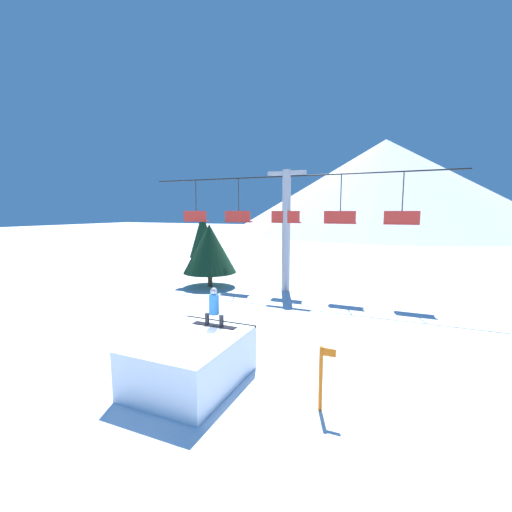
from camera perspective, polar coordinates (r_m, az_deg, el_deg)
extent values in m
plane|color=white|center=(10.77, -10.08, -20.40)|extent=(220.00, 220.00, 0.00)
cone|color=silver|center=(90.67, 20.56, 10.85)|extent=(74.40, 74.40, 22.08)
cube|color=white|center=(10.56, -10.74, -16.75)|extent=(2.64, 3.41, 1.40)
cube|color=silver|center=(11.63, -6.14, -10.81)|extent=(2.64, 0.10, 0.06)
cube|color=black|center=(11.14, -6.97, -11.41)|extent=(1.49, 0.26, 0.03)
cylinder|color=black|center=(11.20, -8.15, -10.27)|extent=(0.14, 0.14, 0.35)
cylinder|color=black|center=(10.95, -5.79, -10.66)|extent=(0.14, 0.14, 0.35)
cylinder|color=#1E5693|center=(10.93, -7.02, -8.00)|extent=(0.31, 0.31, 0.63)
sphere|color=#B2B2B7|center=(10.83, -7.06, -5.83)|extent=(0.22, 0.22, 0.22)
cylinder|color=#9E9EA3|center=(21.31, 5.04, 4.08)|extent=(0.52, 0.52, 7.51)
cube|color=#9E9EA3|center=(21.40, 5.16, 13.62)|extent=(2.40, 0.24, 0.24)
cylinder|color=black|center=(21.38, 5.15, 13.09)|extent=(19.28, 0.08, 0.08)
cylinder|color=#28282D|center=(24.19, -9.97, 9.05)|extent=(0.06, 0.06, 2.78)
cube|color=red|center=(24.19, -9.90, 5.76)|extent=(1.80, 0.44, 0.08)
cube|color=red|center=(24.03, -10.15, 6.58)|extent=(1.80, 0.08, 0.70)
cylinder|color=#28282D|center=(22.55, -2.92, 9.28)|extent=(0.06, 0.06, 2.78)
cube|color=red|center=(22.55, -2.90, 5.74)|extent=(1.80, 0.44, 0.08)
cube|color=red|center=(22.38, -3.11, 6.62)|extent=(1.80, 0.08, 0.70)
cylinder|color=#28282D|center=(21.29, 5.11, 9.36)|extent=(0.06, 0.06, 2.78)
cube|color=red|center=(21.29, 5.06, 5.62)|extent=(1.80, 0.44, 0.08)
cube|color=red|center=(21.11, 4.92, 6.55)|extent=(1.80, 0.08, 0.70)
cylinder|color=#28282D|center=(20.48, 13.95, 9.25)|extent=(0.06, 0.06, 2.78)
cube|color=red|center=(20.48, 13.82, 5.36)|extent=(1.80, 0.44, 0.08)
cube|color=red|center=(20.29, 13.77, 6.33)|extent=(1.80, 0.08, 0.70)
cylinder|color=#28282D|center=(20.18, 23.26, 8.89)|extent=(0.06, 0.06, 2.78)
cube|color=red|center=(20.18, 23.06, 4.95)|extent=(1.80, 0.44, 0.08)
cube|color=red|center=(19.99, 23.10, 5.93)|extent=(1.80, 0.08, 0.70)
cylinder|color=#4C3823|center=(23.13, -7.65, -3.88)|extent=(0.31, 0.31, 0.95)
cone|color=black|center=(22.82, -7.74, 1.26)|extent=(3.51, 3.51, 3.22)
cylinder|color=#4C3823|center=(31.55, -8.77, -0.95)|extent=(0.26, 0.26, 0.84)
cone|color=black|center=(31.28, -8.86, 3.56)|extent=(2.43, 2.43, 4.13)
cylinder|color=orange|center=(9.26, 10.73, -19.44)|extent=(0.10, 0.10, 1.68)
cube|color=orange|center=(8.92, 12.02, -15.44)|extent=(0.36, 0.02, 0.20)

